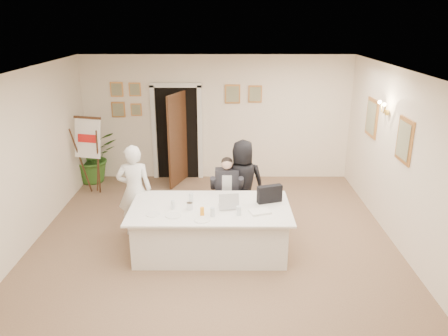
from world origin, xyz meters
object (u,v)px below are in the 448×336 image
object	(u,v)px
laptop	(229,199)
potted_palm	(92,156)
seated_man	(227,192)
steel_jug	(190,206)
standing_woman	(243,183)
oj_glass	(202,212)
conference_table	(210,229)
paper_stack	(260,212)
flip_chart	(92,159)
standing_man	(134,190)
laptop_bag	(270,194)

from	to	relation	value
laptop	potted_palm	bearing A→B (deg)	124.99
seated_man	steel_jug	world-z (taller)	seated_man
standing_woman	oj_glass	distance (m)	1.48
seated_man	laptop	world-z (taller)	seated_man
laptop	oj_glass	distance (m)	0.52
potted_palm	oj_glass	bearing A→B (deg)	-52.56
conference_table	paper_stack	bearing A→B (deg)	-15.23
flip_chart	oj_glass	xyz separation A→B (m)	(2.44, -2.75, 0.08)
oj_glass	standing_man	bearing A→B (deg)	142.05
flip_chart	standing_woman	distance (m)	3.39
laptop_bag	steel_jug	distance (m)	1.28
laptop	oj_glass	size ratio (longest dim) A/B	2.59
potted_palm	paper_stack	bearing A→B (deg)	-43.67
standing_man	paper_stack	bearing A→B (deg)	150.34
standing_man	laptop_bag	size ratio (longest dim) A/B	4.00
seated_man	standing_woman	world-z (taller)	standing_woman
laptop	laptop_bag	xyz separation A→B (m)	(0.64, 0.19, 0.00)
standing_man	potted_palm	world-z (taller)	standing_man
conference_table	seated_man	bearing A→B (deg)	73.44
standing_man	standing_woman	bearing A→B (deg)	-175.42
oj_glass	steel_jug	size ratio (longest dim) A/B	1.18
standing_woman	steel_jug	bearing A→B (deg)	51.44
seated_man	steel_jug	xyz separation A→B (m)	(-0.57, -0.98, 0.18)
standing_woman	potted_palm	bearing A→B (deg)	-34.09
standing_man	standing_woman	xyz separation A→B (m)	(1.84, 0.41, -0.02)
oj_glass	standing_woman	bearing A→B (deg)	64.07
paper_stack	steel_jug	size ratio (longest dim) A/B	2.79
seated_man	laptop	xyz separation A→B (m)	(0.03, -0.88, 0.26)
potted_palm	laptop	bearing A→B (deg)	-45.87
potted_palm	seated_man	bearing A→B (deg)	-36.85
seated_man	oj_glass	distance (m)	1.27
conference_table	oj_glass	size ratio (longest dim) A/B	19.14
oj_glass	flip_chart	bearing A→B (deg)	131.54
flip_chart	laptop_bag	bearing A→B (deg)	-32.83
laptop	conference_table	bearing A→B (deg)	171.81
standing_man	standing_woman	distance (m)	1.88
seated_man	laptop_bag	distance (m)	1.00
oj_glass	conference_table	bearing A→B (deg)	71.08
standing_man	steel_jug	size ratio (longest dim) A/B	14.50
standing_man	laptop	bearing A→B (deg)	151.13
seated_man	laptop_bag	bearing A→B (deg)	-38.71
laptop_bag	steel_jug	world-z (taller)	laptop_bag
standing_man	oj_glass	size ratio (longest dim) A/B	12.27
standing_woman	laptop_bag	world-z (taller)	standing_woman
paper_stack	oj_glass	distance (m)	0.87
seated_man	oj_glass	bearing A→B (deg)	-99.98
seated_man	paper_stack	size ratio (longest dim) A/B	4.25
steel_jug	flip_chart	bearing A→B (deg)	131.44
laptop_bag	paper_stack	world-z (taller)	laptop_bag
conference_table	standing_woman	distance (m)	1.22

